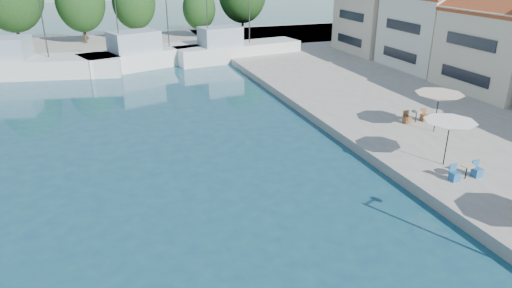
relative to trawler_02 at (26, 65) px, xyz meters
name	(u,v)px	position (x,y,z in m)	size (l,w,h in m)	color
quay_far	(94,47)	(6.47, 12.97, -0.77)	(90.00, 16.00, 0.60)	gray
building_05	(438,19)	(38.47, -12.03, 4.19)	(8.40, 8.80, 9.70)	white
building_06	(385,8)	(38.47, -3.03, 4.43)	(9.00, 8.80, 10.20)	beige
trawler_02	(26,65)	(0.00, 0.00, 0.00)	(17.92, 7.71, 10.20)	silver
trawler_03	(153,55)	(12.37, 0.86, 0.00)	(16.53, 9.14, 10.20)	silver
trawler_04	(235,50)	(21.59, 0.65, 0.00)	(14.99, 6.04, 10.20)	silver
tree_05	(80,2)	(5.55, 14.28, 4.67)	(6.01, 6.01, 8.90)	#3F2B19
tree_06	(134,2)	(12.16, 15.29, 4.33)	(5.62, 5.62, 8.31)	#3F2B19
tree_07	(199,9)	(20.59, 13.98, 3.33)	(4.46, 4.46, 6.60)	#3F2B19
umbrella_white	(450,126)	(23.33, -31.68, 1.74)	(2.70, 2.70, 2.46)	black
umbrella_cream	(439,97)	(26.21, -27.40, 1.79)	(2.98, 2.98, 2.51)	black
cafe_table_02	(466,174)	(23.19, -33.42, -0.18)	(1.82, 0.70, 0.76)	black
cafe_table_03	(416,118)	(26.25, -25.51, -0.18)	(1.82, 0.70, 0.76)	black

